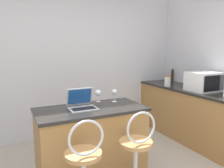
% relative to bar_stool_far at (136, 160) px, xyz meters
% --- Properties ---
extents(wall_back, '(12.00, 0.06, 2.60)m').
position_rel_bar_stool_far_xyz_m(wall_back, '(-0.01, 2.08, 0.84)').
color(wall_back, silver).
rests_on(wall_back, ground_plane).
extents(breakfast_bar, '(1.26, 0.63, 0.90)m').
position_rel_bar_stool_far_xyz_m(breakfast_bar, '(-0.28, 0.56, -0.01)').
color(breakfast_bar, '#9E703D').
rests_on(breakfast_bar, ground_plane).
extents(counter_right, '(0.66, 2.75, 0.90)m').
position_rel_bar_stool_far_xyz_m(counter_right, '(1.73, 0.69, -0.01)').
color(counter_right, '#9E703D').
rests_on(counter_right, ground_plane).
extents(bar_stool_far, '(0.40, 0.40, 0.99)m').
position_rel_bar_stool_far_xyz_m(bar_stool_far, '(0.00, 0.00, 0.00)').
color(bar_stool_far, silver).
rests_on(bar_stool_far, ground_plane).
extents(laptop, '(0.31, 0.27, 0.23)m').
position_rel_bar_stool_far_xyz_m(laptop, '(-0.37, 0.60, 0.50)').
color(laptop, '#B7BABF').
rests_on(laptop, breakfast_bar).
extents(microwave, '(0.48, 0.41, 0.30)m').
position_rel_bar_stool_far_xyz_m(microwave, '(1.73, 0.73, 0.59)').
color(microwave, white).
rests_on(microwave, counter_right).
extents(wine_glass_tall, '(0.07, 0.07, 0.16)m').
position_rel_bar_stool_far_xyz_m(wine_glass_tall, '(0.10, 0.71, 0.56)').
color(wine_glass_tall, silver).
rests_on(wine_glass_tall, breakfast_bar).
extents(storage_jar, '(0.12, 0.12, 0.20)m').
position_rel_bar_stool_far_xyz_m(storage_jar, '(1.49, 1.32, 0.54)').
color(storage_jar, silver).
rests_on(storage_jar, counter_right).
extents(wine_glass_short, '(0.08, 0.08, 0.15)m').
position_rel_bar_stool_far_xyz_m(wine_glass_short, '(-0.08, 0.80, 0.55)').
color(wine_glass_short, silver).
rests_on(wine_glass_short, breakfast_bar).
extents(pepper_mill, '(0.05, 0.05, 0.26)m').
position_rel_bar_stool_far_xyz_m(pepper_mill, '(1.99, 1.77, 0.57)').
color(pepper_mill, '#331E14').
rests_on(pepper_mill, counter_right).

